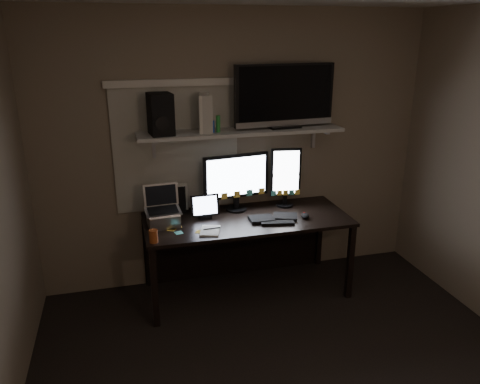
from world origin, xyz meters
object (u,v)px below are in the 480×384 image
object	(u,v)px
mouse	(305,216)
speaker	(161,114)
cup	(153,236)
tv	(285,96)
monitor_landscape	(236,182)
laptop	(163,207)
game_console	(205,113)
tablet	(205,206)
monitor_portrait	(286,177)
keyboard	(273,218)
desk	(243,231)

from	to	relation	value
mouse	speaker	world-z (taller)	speaker
cup	tv	distance (m)	1.64
monitor_landscape	laptop	distance (m)	0.73
mouse	tv	world-z (taller)	tv
game_console	speaker	distance (m)	0.38
laptop	monitor_landscape	bearing A→B (deg)	12.38
tablet	mouse	bearing A→B (deg)	-16.40
monitor_portrait	speaker	world-z (taller)	speaker
monitor_portrait	keyboard	distance (m)	0.45
keyboard	game_console	size ratio (longest dim) A/B	1.38
keyboard	cup	bearing A→B (deg)	-158.00
keyboard	mouse	size ratio (longest dim) A/B	4.06
monitor_portrait	speaker	xyz separation A→B (m)	(-1.12, -0.03, 0.64)
monitor_portrait	mouse	world-z (taller)	monitor_portrait
monitor_portrait	mouse	bearing A→B (deg)	-71.21
keyboard	laptop	xyz separation A→B (m)	(-0.95, 0.10, 0.15)
monitor_portrait	tablet	xyz separation A→B (m)	(-0.79, -0.11, -0.17)
laptop	cup	distance (m)	0.35
tablet	game_console	size ratio (longest dim) A/B	0.79
mouse	tv	size ratio (longest dim) A/B	0.12
tablet	cup	bearing A→B (deg)	-143.10
cup	game_console	size ratio (longest dim) A/B	0.32
cup	monitor_landscape	bearing A→B (deg)	32.94
laptop	desk	bearing A→B (deg)	4.19
laptop	speaker	world-z (taller)	speaker
desk	game_console	bearing A→B (deg)	162.63
desk	keyboard	distance (m)	0.36
tv	game_console	distance (m)	0.72
desk	tablet	distance (m)	0.46
monitor_portrait	laptop	bearing A→B (deg)	-163.87
monitor_landscape	keyboard	world-z (taller)	monitor_landscape
laptop	cup	size ratio (longest dim) A/B	3.24
monitor_landscape	speaker	bearing A→B (deg)	176.71
keyboard	laptop	bearing A→B (deg)	-175.47
desk	tablet	xyz separation A→B (m)	(-0.36, -0.03, 0.29)
laptop	tv	distance (m)	1.42
speaker	game_console	bearing A→B (deg)	0.75
monitor_portrait	game_console	size ratio (longest dim) A/B	1.79
laptop	tv	world-z (taller)	tv
monitor_portrait	tv	size ratio (longest dim) A/B	0.62
monitor_landscape	game_console	size ratio (longest dim) A/B	1.95
laptop	speaker	distance (m)	0.77
cup	tv	xyz separation A→B (m)	(1.23, 0.49, 0.97)
tablet	laptop	distance (m)	0.38
tablet	cup	world-z (taller)	tablet
keyboard	cup	size ratio (longest dim) A/B	4.27
keyboard	tv	xyz separation A→B (m)	(0.17, 0.28, 1.01)
cup	game_console	distance (m)	1.13
monitor_portrait	keyboard	size ratio (longest dim) A/B	1.30
keyboard	tablet	distance (m)	0.61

